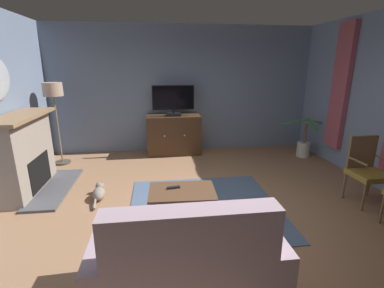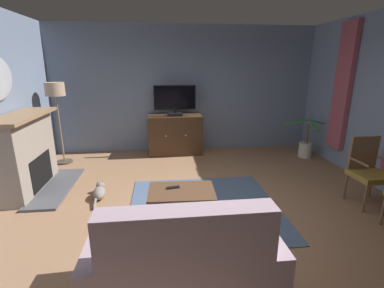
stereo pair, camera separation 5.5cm
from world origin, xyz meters
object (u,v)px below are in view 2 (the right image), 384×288
object	(u,v)px
tv_cabinet	(175,136)
tv_remote	(173,187)
potted_plant_on_hearth_side	(305,146)
cat	(99,192)
television	(175,100)
coffee_table	(181,194)
fireplace	(27,155)
sofa_floral	(184,268)
floor_lamp	(56,98)
side_chair_mid_row	(368,169)

from	to	relation	value
tv_cabinet	tv_remote	distance (m)	2.76
potted_plant_on_hearth_side	cat	distance (m)	4.41
television	coffee_table	distance (m)	2.92
fireplace	coffee_table	bearing A→B (deg)	-26.03
television	coffee_table	bearing A→B (deg)	-91.54
sofa_floral	floor_lamp	bearing A→B (deg)	120.19
cat	coffee_table	bearing A→B (deg)	-31.45
potted_plant_on_hearth_side	cat	xyz separation A→B (m)	(-4.14, -1.49, -0.15)
coffee_table	television	bearing A→B (deg)	88.46
potted_plant_on_hearth_side	tv_cabinet	bearing A→B (deg)	168.14
fireplace	tv_cabinet	size ratio (longest dim) A/B	1.29
cat	sofa_floral	bearing A→B (deg)	-61.31
television	side_chair_mid_row	world-z (taller)	television
sofa_floral	side_chair_mid_row	distance (m)	3.20
tv_cabinet	cat	size ratio (longest dim) A/B	1.84
television	coffee_table	world-z (taller)	television
tv_remote	side_chair_mid_row	distance (m)	2.85
tv_remote	cat	world-z (taller)	tv_remote
television	side_chair_mid_row	distance (m)	3.82
sofa_floral	cat	distance (m)	2.38
sofa_floral	fireplace	bearing A→B (deg)	132.64
sofa_floral	potted_plant_on_hearth_side	world-z (taller)	sofa_floral
television	fireplace	bearing A→B (deg)	-146.67
coffee_table	floor_lamp	distance (m)	3.49
fireplace	cat	xyz separation A→B (m)	(1.16, -0.42, -0.50)
coffee_table	floor_lamp	size ratio (longest dim) A/B	0.54
potted_plant_on_hearth_side	floor_lamp	distance (m)	5.33
coffee_table	floor_lamp	bearing A→B (deg)	132.99
fireplace	sofa_floral	xyz separation A→B (m)	(2.30, -2.50, -0.26)
fireplace	television	distance (m)	3.01
side_chair_mid_row	floor_lamp	world-z (taller)	floor_lamp
tv_remote	side_chair_mid_row	xyz separation A→B (m)	(2.85, 0.07, 0.10)
side_chair_mid_row	floor_lamp	bearing A→B (deg)	155.41
coffee_table	cat	distance (m)	1.46
floor_lamp	fireplace	bearing A→B (deg)	-94.37
tv_cabinet	side_chair_mid_row	xyz separation A→B (m)	(2.67, -2.68, 0.10)
cat	floor_lamp	xyz separation A→B (m)	(-1.06, 1.70, 1.26)
cat	tv_cabinet	bearing A→B (deg)	58.16
tv_cabinet	television	bearing A→B (deg)	-90.00
tv_remote	sofa_floral	xyz separation A→B (m)	(0.02, -1.41, -0.08)
side_chair_mid_row	television	bearing A→B (deg)	135.41
floor_lamp	side_chair_mid_row	bearing A→B (deg)	-24.59
tv_remote	potted_plant_on_hearth_side	distance (m)	3.72
side_chair_mid_row	floor_lamp	distance (m)	5.59
fireplace	side_chair_mid_row	size ratio (longest dim) A/B	1.58
fireplace	cat	bearing A→B (deg)	-19.75
tv_cabinet	sofa_floral	xyz separation A→B (m)	(-0.16, -4.17, -0.08)
potted_plant_on_hearth_side	fireplace	bearing A→B (deg)	-168.59
tv_remote	sofa_floral	world-z (taller)	sofa_floral
fireplace	television	bearing A→B (deg)	33.33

